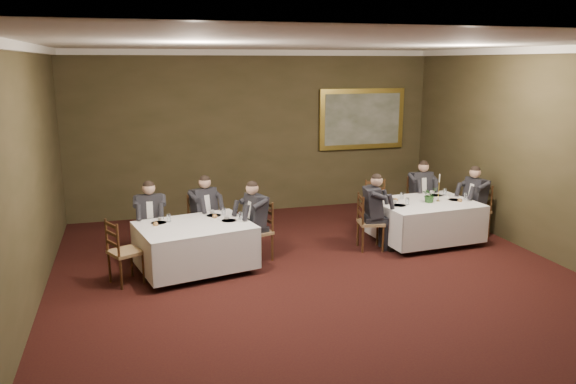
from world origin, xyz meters
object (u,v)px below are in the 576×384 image
diner_sec_backleft (151,230)px  candlestick (439,191)px  diner_main_endright (476,210)px  painting (362,119)px  chair_sec_endleft (126,265)px  diner_main_endleft (371,221)px  chair_sec_backright (204,235)px  chair_main_endright (475,221)px  chair_sec_backleft (152,242)px  diner_sec_endright (257,230)px  centerpiece (430,194)px  chair_main_endleft (370,233)px  chair_main_backleft (377,217)px  table_second (195,244)px  chair_main_backright (419,212)px  chair_sec_endright (258,243)px  diner_main_backright (420,202)px  diner_sec_backright (204,222)px  table_main (425,218)px

diner_sec_backleft → candlestick: size_ratio=2.60×
diner_main_endright → painting: (-1.12, 2.92, 1.47)m
chair_sec_endleft → painting: 6.59m
chair_sec_endleft → painting: bearing=97.5°
diner_main_endleft → chair_sec_backright: (-2.85, 0.75, -0.23)m
chair_main_endright → chair_sec_backleft: (-6.00, 0.39, 0.00)m
diner_sec_endright → painting: 4.65m
diner_main_endleft → painting: painting is taller
diner_main_endright → centerpiece: bearing=88.1°
chair_main_endleft → chair_sec_backright: (-2.84, 0.75, 0.00)m
chair_main_backleft → chair_sec_endleft: 4.96m
table_second → chair_sec_backleft: size_ratio=1.97×
chair_main_backright → diner_sec_backleft: size_ratio=0.74×
chair_main_endleft → diner_main_endleft: diner_main_endleft is taller
centerpiece → candlestick: bearing=10.5°
diner_main_endleft → chair_sec_backleft: size_ratio=1.35×
chair_sec_endright → diner_sec_backleft: bearing=55.1°
diner_sec_endright → diner_main_endleft: bearing=-108.1°
painting → chair_sec_backright: bearing=-149.5°
table_second → diner_sec_backleft: (-0.64, 0.76, 0.06)m
chair_main_endleft → chair_sec_backleft: 3.78m
chair_sec_endleft → candlestick: 5.61m
diner_main_endleft → centerpiece: 1.23m
chair_sec_backleft → candlestick: candlestick is taller
chair_main_endright → diner_main_endright: 0.23m
chair_main_backleft → diner_sec_endright: 2.80m
chair_sec_backleft → chair_sec_endright: 1.79m
table_second → diner_sec_endright: size_ratio=1.46×
diner_main_backright → chair_main_endleft: bearing=34.8°
chair_sec_endleft → diner_sec_backright: bearing=105.4°
chair_main_endleft → candlestick: bearing=103.1°
chair_sec_backleft → chair_sec_endright: same height
chair_main_backleft → candlestick: 1.37m
diner_sec_backleft → chair_main_backleft: bearing=-171.8°
chair_main_backright → chair_main_endright: bearing=130.8°
chair_main_endright → diner_main_endright: (-0.01, -0.00, 0.23)m
chair_main_backright → diner_main_backright: size_ratio=0.74×
chair_main_backleft → diner_sec_endright: bearing=27.5°
table_main → centerpiece: centerpiece is taller
table_main → candlestick: (0.25, -0.01, 0.50)m
diner_main_endleft → chair_sec_backright: size_ratio=1.35×
chair_sec_backleft → diner_sec_backright: 0.95m
table_second → chair_main_endleft: (3.10, 0.21, -0.17)m
chair_sec_endleft → chair_sec_backleft: bearing=130.5°
diner_main_backright → chair_main_backleft: bearing=4.8°
table_main → diner_main_backright: bearing=66.4°
chair_main_backleft → diner_main_endleft: bearing=67.0°
table_main → diner_main_endright: (1.12, 0.08, 0.06)m
centerpiece → diner_sec_backright: bearing=170.0°
chair_main_endright → diner_sec_backleft: (-6.00, 0.38, 0.23)m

